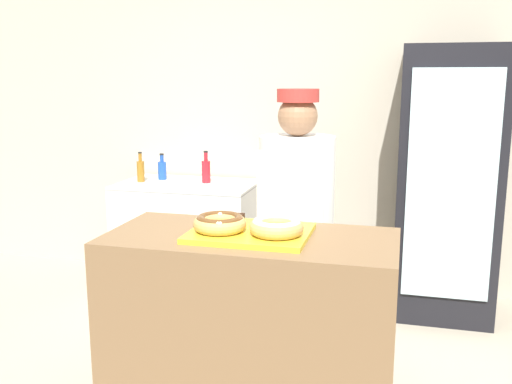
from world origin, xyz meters
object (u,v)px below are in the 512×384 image
Objects in this scene: baker_person at (296,232)px; chest_freezer at (189,235)px; beverage_fridge at (447,184)px; bottle_blue at (162,169)px; serving_tray at (250,233)px; bottle_red at (206,170)px; donut_light_glaze at (276,226)px; brownie_back_left at (235,218)px; brownie_back_right at (283,221)px; bottle_amber at (141,170)px; donut_chocolate_glaze at (220,222)px.

baker_person is 1.64m from chest_freezer.
bottle_blue is at bearing 177.17° from beverage_fridge.
bottle_red is at bearing 115.26° from serving_tray.
bottle_blue is (-2.19, 0.11, -0.01)m from beverage_fridge.
brownie_back_left is (-0.25, 0.19, -0.02)m from donut_light_glaze.
brownie_back_right is at bearing -51.30° from bottle_blue.
bottle_red is (-0.98, 1.84, -0.08)m from donut_light_glaze.
bottle_amber is (-1.49, 1.75, -0.09)m from donut_light_glaze.
bottle_red is (-0.73, 1.64, -0.06)m from brownie_back_left.
brownie_back_left is at bearing 86.09° from donut_chocolate_glaze.
donut_light_glaze is 2.30m from bottle_amber.
bottle_amber is (-2.32, -0.03, 0.01)m from beverage_fridge.
donut_chocolate_glaze is at bearing -121.33° from beverage_fridge.
donut_light_glaze is 0.95× the size of bottle_red.
baker_person is (0.23, 0.63, -0.20)m from donut_chocolate_glaze.
chest_freezer is (-0.86, 1.78, -0.60)m from donut_chocolate_glaze.
brownie_back_left is 2.00m from bottle_amber.
brownie_back_right is 0.47m from baker_person.
donut_chocolate_glaze reaches higher than chest_freezer.
beverage_fridge is at bearing 61.22° from serving_tray.
brownie_back_left is 0.36× the size of bottle_blue.
donut_chocolate_glaze is at bearing -161.47° from serving_tray.
bottle_red is (-1.80, 0.06, 0.01)m from beverage_fridge.
donut_chocolate_glaze is 0.26m from donut_light_glaze.
bottle_amber is at bearing -170.38° from bottle_red.
bottle_red is at bearing 178.13° from beverage_fridge.
bottle_red is (-0.85, 1.79, -0.03)m from serving_tray.
bottle_amber is (-0.38, -0.04, 0.51)m from chest_freezer.
beverage_fridge reaches higher than bottle_blue.
bottle_blue reaches higher than chest_freezer.
donut_light_glaze is at bearing -38.18° from brownie_back_left.
brownie_back_left is 0.05× the size of baker_person.
chest_freezer is at bearing -159.44° from bottle_red.
donut_chocolate_glaze is 2.07m from chest_freezer.
bottle_amber is at bearing -174.62° from chest_freezer.
serving_tray is 2.22× the size of donut_chocolate_glaze.
beverage_fridge is at bearing 56.00° from brownie_back_left.
bottle_amber reaches higher than donut_light_glaze.
bottle_blue is 0.89× the size of bottle_amber.
brownie_back_left is (0.01, 0.19, -0.02)m from donut_chocolate_glaze.
donut_chocolate_glaze is 3.14× the size of brownie_back_right.
donut_chocolate_glaze is 1.00× the size of donut_light_glaze.
donut_light_glaze reaches higher than brownie_back_right.
bottle_red is at bearing 9.62° from bottle_amber.
brownie_back_right is 2.15m from bottle_amber.
bottle_red reaches higher than chest_freezer.
beverage_fridge is at bearing -2.83° from bottle_blue.
donut_light_glaze is 2.08m from bottle_red.
baker_person is (0.10, 0.58, -0.15)m from serving_tray.
baker_person is at bearing -46.87° from chest_freezer.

